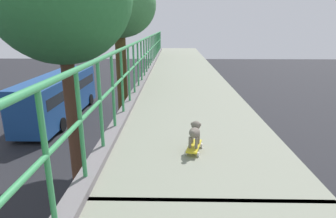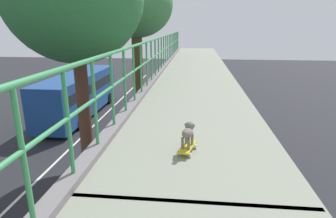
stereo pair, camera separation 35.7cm
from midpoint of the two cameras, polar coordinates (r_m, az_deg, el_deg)
name	(u,v)px [view 1 (the left image)]	position (r m, az deg, el deg)	size (l,w,h in m)	color
city_bus	(59,94)	(23.00, -21.72, 2.80)	(2.70, 10.69, 3.30)	navy
roadside_tree_far	(119,8)	(15.05, -10.72, 19.46)	(3.74, 3.74, 9.54)	brown
toy_skateboard	(194,147)	(3.68, 2.53, -7.71)	(0.26, 0.45, 0.08)	gold
small_dog	(195,131)	(3.61, 2.66, -4.55)	(0.19, 0.32, 0.30)	slate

